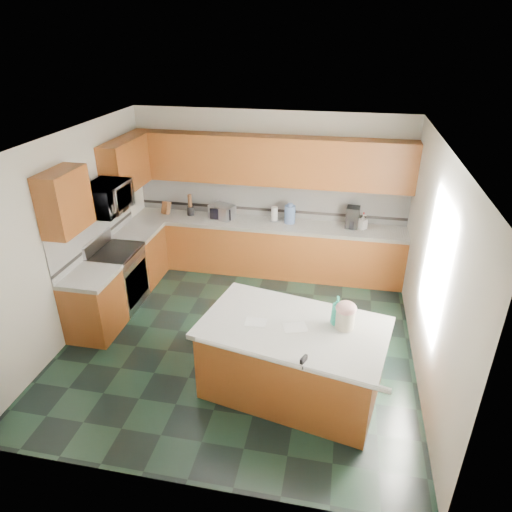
% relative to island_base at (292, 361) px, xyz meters
% --- Properties ---
extents(floor, '(4.60, 4.60, 0.00)m').
position_rel_island_base_xyz_m(floor, '(-0.81, 0.85, -0.43)').
color(floor, black).
rests_on(floor, ground).
extents(ceiling, '(4.60, 4.60, 0.00)m').
position_rel_island_base_xyz_m(ceiling, '(-0.81, 0.85, 2.27)').
color(ceiling, white).
rests_on(ceiling, ground).
extents(wall_back, '(4.60, 0.04, 2.70)m').
position_rel_island_base_xyz_m(wall_back, '(-0.81, 3.17, 0.92)').
color(wall_back, beige).
rests_on(wall_back, ground).
extents(wall_front, '(4.60, 0.04, 2.70)m').
position_rel_island_base_xyz_m(wall_front, '(-0.81, -1.47, 0.92)').
color(wall_front, beige).
rests_on(wall_front, ground).
extents(wall_left, '(0.04, 4.60, 2.70)m').
position_rel_island_base_xyz_m(wall_left, '(-3.13, 0.85, 0.92)').
color(wall_left, beige).
rests_on(wall_left, ground).
extents(wall_right, '(0.04, 4.60, 2.70)m').
position_rel_island_base_xyz_m(wall_right, '(1.51, 0.85, 0.92)').
color(wall_right, beige).
rests_on(wall_right, ground).
extents(back_base_cab, '(4.60, 0.60, 0.86)m').
position_rel_island_base_xyz_m(back_base_cab, '(-0.81, 2.85, 0.00)').
color(back_base_cab, '#401D0A').
rests_on(back_base_cab, ground).
extents(back_countertop, '(4.60, 0.64, 0.06)m').
position_rel_island_base_xyz_m(back_countertop, '(-0.81, 2.85, 0.46)').
color(back_countertop, white).
rests_on(back_countertop, back_base_cab).
extents(back_upper_cab, '(4.60, 0.33, 0.78)m').
position_rel_island_base_xyz_m(back_upper_cab, '(-0.81, 2.99, 1.51)').
color(back_upper_cab, '#401D0A').
rests_on(back_upper_cab, wall_back).
extents(back_backsplash, '(4.60, 0.02, 0.63)m').
position_rel_island_base_xyz_m(back_backsplash, '(-0.81, 3.14, 0.81)').
color(back_backsplash, silver).
rests_on(back_backsplash, back_countertop).
extents(back_accent_band, '(4.60, 0.01, 0.05)m').
position_rel_island_base_xyz_m(back_accent_band, '(-0.81, 3.13, 0.61)').
color(back_accent_band, black).
rests_on(back_accent_band, back_countertop).
extents(left_base_cab_rear, '(0.60, 0.82, 0.86)m').
position_rel_island_base_xyz_m(left_base_cab_rear, '(-2.81, 2.14, 0.00)').
color(left_base_cab_rear, '#401D0A').
rests_on(left_base_cab_rear, ground).
extents(left_counter_rear, '(0.64, 0.82, 0.06)m').
position_rel_island_base_xyz_m(left_counter_rear, '(-2.81, 2.14, 0.46)').
color(left_counter_rear, white).
rests_on(left_counter_rear, left_base_cab_rear).
extents(left_base_cab_front, '(0.60, 0.72, 0.86)m').
position_rel_island_base_xyz_m(left_base_cab_front, '(-2.81, 0.61, 0.00)').
color(left_base_cab_front, '#401D0A').
rests_on(left_base_cab_front, ground).
extents(left_counter_front, '(0.64, 0.72, 0.06)m').
position_rel_island_base_xyz_m(left_counter_front, '(-2.81, 0.61, 0.46)').
color(left_counter_front, white).
rests_on(left_counter_front, left_base_cab_front).
extents(left_backsplash, '(0.02, 2.30, 0.63)m').
position_rel_island_base_xyz_m(left_backsplash, '(-3.10, 1.40, 0.81)').
color(left_backsplash, silver).
rests_on(left_backsplash, wall_left).
extents(left_accent_band, '(0.01, 2.30, 0.05)m').
position_rel_island_base_xyz_m(left_accent_band, '(-3.09, 1.40, 0.61)').
color(left_accent_band, black).
rests_on(left_accent_band, wall_left).
extents(left_upper_cab_rear, '(0.33, 1.09, 0.78)m').
position_rel_island_base_xyz_m(left_upper_cab_rear, '(-2.95, 2.28, 1.51)').
color(left_upper_cab_rear, '#401D0A').
rests_on(left_upper_cab_rear, wall_left).
extents(left_upper_cab_front, '(0.33, 0.72, 0.78)m').
position_rel_island_base_xyz_m(left_upper_cab_front, '(-2.95, 0.61, 1.51)').
color(left_upper_cab_front, '#401D0A').
rests_on(left_upper_cab_front, wall_left).
extents(range_body, '(0.60, 0.76, 0.88)m').
position_rel_island_base_xyz_m(range_body, '(-2.81, 1.35, 0.01)').
color(range_body, '#B7B7BC').
rests_on(range_body, ground).
extents(range_oven_door, '(0.02, 0.68, 0.55)m').
position_rel_island_base_xyz_m(range_oven_door, '(-2.52, 1.35, -0.03)').
color(range_oven_door, black).
rests_on(range_oven_door, range_body).
extents(range_cooktop, '(0.62, 0.78, 0.04)m').
position_rel_island_base_xyz_m(range_cooktop, '(-2.81, 1.35, 0.47)').
color(range_cooktop, black).
rests_on(range_cooktop, range_body).
extents(range_handle, '(0.02, 0.66, 0.02)m').
position_rel_island_base_xyz_m(range_handle, '(-2.49, 1.35, 0.35)').
color(range_handle, '#B7B7BC').
rests_on(range_handle, range_body).
extents(range_backguard, '(0.06, 0.76, 0.18)m').
position_rel_island_base_xyz_m(range_backguard, '(-3.07, 1.35, 0.59)').
color(range_backguard, '#B7B7BC').
rests_on(range_backguard, range_body).
extents(microwave, '(0.50, 0.73, 0.41)m').
position_rel_island_base_xyz_m(microwave, '(-2.81, 1.35, 1.30)').
color(microwave, '#B7B7BC').
rests_on(microwave, wall_left).
extents(island_base, '(2.11, 1.46, 0.86)m').
position_rel_island_base_xyz_m(island_base, '(0.00, 0.00, 0.00)').
color(island_base, '#401D0A').
rests_on(island_base, ground).
extents(island_top, '(2.23, 1.58, 0.06)m').
position_rel_island_base_xyz_m(island_top, '(0.00, 0.00, 0.46)').
color(island_top, white).
rests_on(island_top, island_base).
extents(island_bullnose, '(2.00, 0.46, 0.06)m').
position_rel_island_base_xyz_m(island_bullnose, '(0.00, -0.60, 0.46)').
color(island_bullnose, white).
rests_on(island_bullnose, island_base).
extents(treat_jar, '(0.25, 0.25, 0.22)m').
position_rel_island_base_xyz_m(treat_jar, '(0.55, 0.08, 0.60)').
color(treat_jar, beige).
rests_on(treat_jar, island_top).
extents(treat_jar_lid, '(0.23, 0.23, 0.14)m').
position_rel_island_base_xyz_m(treat_jar_lid, '(0.55, 0.08, 0.74)').
color(treat_jar_lid, '#E6A5A4').
rests_on(treat_jar_lid, treat_jar).
extents(treat_jar_knob, '(0.07, 0.03, 0.03)m').
position_rel_island_base_xyz_m(treat_jar_knob, '(0.55, 0.08, 0.79)').
color(treat_jar_knob, tan).
rests_on(treat_jar_knob, treat_jar_lid).
extents(treat_jar_knob_end_l, '(0.04, 0.04, 0.04)m').
position_rel_island_base_xyz_m(treat_jar_knob_end_l, '(0.51, 0.08, 0.79)').
color(treat_jar_knob_end_l, tan).
rests_on(treat_jar_knob_end_l, treat_jar_lid).
extents(treat_jar_knob_end_r, '(0.04, 0.04, 0.04)m').
position_rel_island_base_xyz_m(treat_jar_knob_end_r, '(0.58, 0.08, 0.79)').
color(treat_jar_knob_end_r, tan).
rests_on(treat_jar_knob_end_r, treat_jar_lid).
extents(soap_bottle_island, '(0.14, 0.14, 0.34)m').
position_rel_island_base_xyz_m(soap_bottle_island, '(0.45, 0.13, 0.66)').
color(soap_bottle_island, teal).
rests_on(soap_bottle_island, island_top).
extents(paper_sheet_a, '(0.30, 0.26, 0.00)m').
position_rel_island_base_xyz_m(paper_sheet_a, '(0.02, -0.03, 0.49)').
color(paper_sheet_a, white).
rests_on(paper_sheet_a, island_top).
extents(paper_sheet_b, '(0.25, 0.19, 0.00)m').
position_rel_island_base_xyz_m(paper_sheet_b, '(-0.42, -0.02, 0.49)').
color(paper_sheet_b, white).
rests_on(paper_sheet_b, island_top).
extents(clamp_body, '(0.07, 0.11, 0.09)m').
position_rel_island_base_xyz_m(clamp_body, '(0.17, -0.58, 0.50)').
color(clamp_body, black).
rests_on(clamp_body, island_top).
extents(clamp_handle, '(0.02, 0.07, 0.02)m').
position_rel_island_base_xyz_m(clamp_handle, '(0.17, -0.64, 0.48)').
color(clamp_handle, black).
rests_on(clamp_handle, island_top).
extents(knife_block, '(0.17, 0.19, 0.24)m').
position_rel_island_base_xyz_m(knife_block, '(-2.60, 2.90, 0.60)').
color(knife_block, '#472814').
rests_on(knife_block, back_countertop).
extents(utensil_crock, '(0.12, 0.12, 0.15)m').
position_rel_island_base_xyz_m(utensil_crock, '(-2.17, 2.93, 0.57)').
color(utensil_crock, black).
rests_on(utensil_crock, back_countertop).
extents(utensil_bundle, '(0.07, 0.07, 0.22)m').
position_rel_island_base_xyz_m(utensil_bundle, '(-2.17, 2.93, 0.75)').
color(utensil_bundle, '#472814').
rests_on(utensil_bundle, utensil_crock).
extents(toaster_oven, '(0.48, 0.41, 0.23)m').
position_rel_island_base_xyz_m(toaster_oven, '(-1.59, 2.90, 0.61)').
color(toaster_oven, '#B7B7BC').
rests_on(toaster_oven, back_countertop).
extents(toaster_oven_door, '(0.36, 0.01, 0.19)m').
position_rel_island_base_xyz_m(toaster_oven_door, '(-1.59, 2.77, 0.61)').
color(toaster_oven_door, black).
rests_on(toaster_oven_door, toaster_oven).
extents(paper_towel, '(0.11, 0.11, 0.24)m').
position_rel_island_base_xyz_m(paper_towel, '(-0.69, 2.95, 0.61)').
color(paper_towel, white).
rests_on(paper_towel, back_countertop).
extents(paper_towel_base, '(0.16, 0.16, 0.01)m').
position_rel_island_base_xyz_m(paper_towel_base, '(-0.69, 2.95, 0.50)').
color(paper_towel_base, '#B7B7BC').
rests_on(paper_towel_base, back_countertop).
extents(water_jug, '(0.18, 0.18, 0.30)m').
position_rel_island_base_xyz_m(water_jug, '(-0.43, 2.91, 0.64)').
color(water_jug, '#5975AC').
rests_on(water_jug, back_countertop).
extents(water_jug_neck, '(0.09, 0.09, 0.04)m').
position_rel_island_base_xyz_m(water_jug_neck, '(-0.43, 2.91, 0.81)').
color(water_jug_neck, '#5975AC').
rests_on(water_jug_neck, water_jug).
extents(coffee_maker, '(0.22, 0.24, 0.35)m').
position_rel_island_base_xyz_m(coffee_maker, '(0.59, 2.93, 0.66)').
color(coffee_maker, black).
rests_on(coffee_maker, back_countertop).
extents(coffee_carafe, '(0.14, 0.14, 0.14)m').
position_rel_island_base_xyz_m(coffee_carafe, '(0.59, 2.88, 0.56)').
color(coffee_carafe, black).
rests_on(coffee_carafe, back_countertop).
extents(soap_bottle_back, '(0.16, 0.16, 0.25)m').
position_rel_island_base_xyz_m(soap_bottle_back, '(0.76, 2.90, 0.61)').
color(soap_bottle_back, white).
rests_on(soap_bottle_back, back_countertop).
extents(soap_back_cap, '(0.02, 0.02, 0.03)m').
position_rel_island_base_xyz_m(soap_back_cap, '(0.76, 2.90, 0.75)').
color(soap_back_cap, red).
rests_on(soap_back_cap, soap_bottle_back).
extents(window_light_proxy, '(0.02, 1.40, 1.10)m').
position_rel_island_base_xyz_m(window_light_proxy, '(1.48, 0.65, 1.07)').
color(window_light_proxy, white).
rests_on(window_light_proxy, wall_right).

